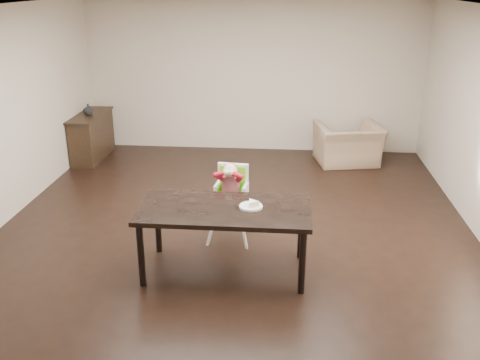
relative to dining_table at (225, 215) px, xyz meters
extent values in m
plane|color=black|center=(0.00, 0.98, -0.67)|extent=(7.00, 7.00, 0.00)
cube|color=beige|center=(0.00, 4.48, 0.68)|extent=(6.00, 0.02, 2.70)
cube|color=beige|center=(0.00, -2.52, 0.68)|extent=(6.00, 0.02, 2.70)
cube|color=white|center=(0.00, 0.98, 2.03)|extent=(6.00, 7.00, 0.02)
cube|color=black|center=(0.00, 0.00, 0.05)|extent=(1.80, 0.90, 0.05)
cylinder|color=black|center=(-0.82, -0.37, -0.32)|extent=(0.07, 0.07, 0.70)
cylinder|color=black|center=(0.82, -0.37, -0.32)|extent=(0.07, 0.07, 0.70)
cylinder|color=black|center=(-0.82, 0.37, -0.32)|extent=(0.07, 0.07, 0.70)
cylinder|color=black|center=(0.82, 0.37, -0.32)|extent=(0.07, 0.07, 0.70)
cylinder|color=white|center=(-0.22, 0.61, -0.41)|extent=(0.04, 0.04, 0.52)
cylinder|color=white|center=(0.15, 0.57, -0.41)|extent=(0.04, 0.04, 0.52)
cylinder|color=white|center=(-0.18, 0.98, -0.41)|extent=(0.04, 0.04, 0.52)
cylinder|color=white|center=(0.19, 0.94, -0.41)|extent=(0.04, 0.04, 0.52)
cube|color=white|center=(-0.02, 0.78, -0.15)|extent=(0.40, 0.37, 0.05)
cube|color=#6CD71B|center=(-0.02, 0.78, -0.12)|extent=(0.32, 0.31, 0.03)
cube|color=white|center=(0.00, 0.92, 0.06)|extent=(0.37, 0.08, 0.39)
cube|color=#6CD71B|center=(0.00, 0.89, 0.05)|extent=(0.31, 0.05, 0.35)
cube|color=black|center=(-0.07, 0.83, 0.05)|extent=(0.04, 0.17, 0.02)
cube|color=black|center=(0.05, 0.82, 0.05)|extent=(0.04, 0.17, 0.02)
cylinder|color=red|center=(-0.02, 0.78, 0.02)|extent=(0.23, 0.23, 0.25)
sphere|color=beige|center=(-0.02, 0.76, 0.22)|extent=(0.18, 0.18, 0.17)
ellipsoid|color=brown|center=(-0.02, 0.78, 0.24)|extent=(0.19, 0.18, 0.13)
sphere|color=beige|center=(-0.06, 0.67, 0.23)|extent=(0.08, 0.08, 0.07)
sphere|color=beige|center=(0.00, 0.67, 0.23)|extent=(0.08, 0.08, 0.07)
cylinder|color=white|center=(0.27, 0.03, 0.09)|extent=(0.27, 0.27, 0.02)
torus|color=white|center=(0.27, 0.03, 0.10)|extent=(0.27, 0.27, 0.01)
imported|color=tan|center=(1.67, 3.78, -0.21)|extent=(1.16, 0.87, 0.92)
cube|color=black|center=(-2.78, 3.68, -0.29)|extent=(0.40, 1.20, 0.76)
cube|color=black|center=(-2.78, 3.68, 0.10)|extent=(0.44, 1.26, 0.03)
imported|color=#99999E|center=(-2.78, 3.64, 0.21)|extent=(0.25, 0.25, 0.19)
camera|label=1|loc=(0.62, -5.09, 2.33)|focal=40.00mm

